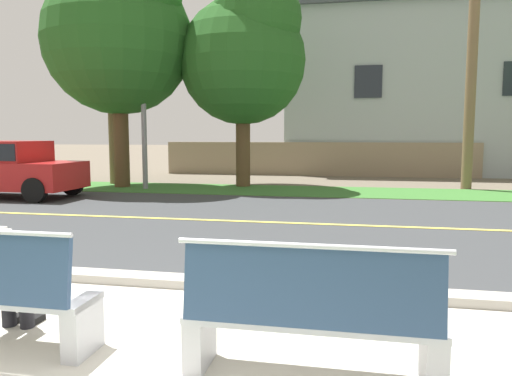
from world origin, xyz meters
name	(u,v)px	position (x,y,z in m)	size (l,w,h in m)	color
ground_plane	(282,211)	(0.00, 8.00, 0.00)	(140.00, 140.00, 0.00)	#665B4C
sidewalk_pavement	(131,371)	(0.00, 0.40, 0.01)	(44.00, 3.60, 0.01)	beige
curb_edge	(209,283)	(0.00, 2.35, 0.06)	(44.00, 0.30, 0.11)	#ADA89E
street_asphalt	(271,222)	(0.00, 6.50, 0.00)	(52.00, 8.00, 0.01)	#383A3D
road_centre_line	(271,222)	(0.00, 6.50, 0.01)	(48.00, 0.14, 0.01)	#E0CC4C
far_verge_grass	(301,191)	(0.00, 11.97, 0.01)	(48.00, 2.80, 0.02)	#38702D
bench_right	(311,319)	(1.28, 0.50, 0.45)	(1.76, 0.48, 1.01)	silver
car_red_near	(1,166)	(-7.88, 8.90, 0.85)	(4.30, 1.86, 1.54)	red
streetlamp	(145,65)	(-4.87, 11.77, 3.87)	(0.24, 2.10, 6.75)	gray
shade_tree_far_left	(121,28)	(-5.73, 11.91, 5.05)	(4.70, 4.70, 7.76)	brown
shade_tree_left	(246,51)	(-1.90, 12.88, 4.37)	(4.07, 4.07, 6.72)	brown
garden_wall	(316,159)	(0.02, 17.78, 0.70)	(13.00, 0.36, 1.40)	gray
house_across_street	(429,88)	(4.88, 20.98, 3.84)	(13.44, 6.91, 7.60)	#A3ADB2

